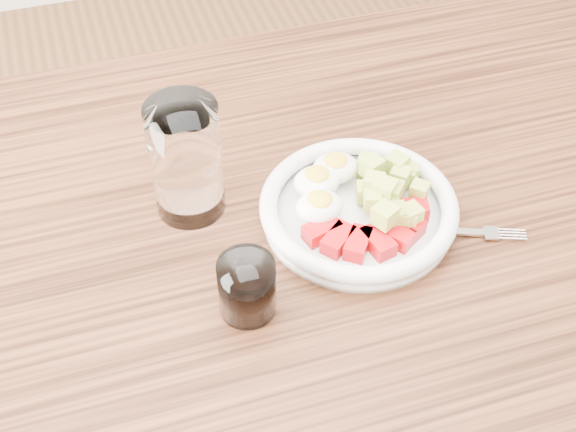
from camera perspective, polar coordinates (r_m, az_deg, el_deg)
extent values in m
cube|color=brown|center=(1.73, 17.72, 2.35)|extent=(0.07, 0.07, 0.73)
cube|color=#5B2F19|center=(1.00, 0.72, -2.26)|extent=(1.50, 0.90, 0.04)
cylinder|color=white|center=(1.01, 4.99, -0.01)|extent=(0.24, 0.24, 0.01)
torus|color=white|center=(1.00, 5.06, 0.72)|extent=(0.25, 0.25, 0.02)
cube|color=red|center=(0.96, 2.44, -1.06)|extent=(0.05, 0.04, 0.02)
cube|color=red|center=(0.96, 3.60, -1.70)|extent=(0.05, 0.05, 0.02)
cube|color=red|center=(0.95, 4.99, -1.98)|extent=(0.05, 0.05, 0.02)
cube|color=red|center=(0.96, 6.40, -1.85)|extent=(0.03, 0.05, 0.02)
cube|color=red|center=(0.97, 7.58, -1.35)|extent=(0.05, 0.05, 0.02)
cube|color=red|center=(0.98, 8.36, -0.56)|extent=(0.05, 0.05, 0.02)
cube|color=red|center=(1.00, 8.63, 0.39)|extent=(0.05, 0.03, 0.02)
ellipsoid|color=white|center=(1.01, 2.06, 2.46)|extent=(0.06, 0.05, 0.03)
ellipsoid|color=yellow|center=(1.00, 2.08, 3.00)|extent=(0.03, 0.03, 0.01)
ellipsoid|color=white|center=(1.03, 3.37, 3.43)|extent=(0.06, 0.05, 0.03)
ellipsoid|color=yellow|center=(1.02, 3.40, 3.97)|extent=(0.03, 0.03, 0.01)
ellipsoid|color=white|center=(0.97, 2.25, 0.66)|extent=(0.06, 0.05, 0.03)
ellipsoid|color=yellow|center=(0.97, 2.27, 1.20)|extent=(0.03, 0.03, 0.01)
cube|color=#CAD351|center=(1.04, 8.44, 2.93)|extent=(0.04, 0.04, 0.03)
cube|color=#CAD351|center=(0.98, 7.21, -0.12)|extent=(0.02, 0.02, 0.02)
cube|color=#CAD351|center=(1.01, 5.99, 3.48)|extent=(0.03, 0.03, 0.02)
cube|color=#CAD351|center=(1.03, 7.74, 3.65)|extent=(0.03, 0.03, 0.02)
cube|color=#CAD351|center=(1.05, 6.75, 3.26)|extent=(0.03, 0.03, 0.02)
cube|color=#CAD351|center=(1.02, 7.99, 2.79)|extent=(0.03, 0.03, 0.02)
cube|color=#CAD351|center=(0.98, 6.04, 1.13)|extent=(0.03, 0.03, 0.02)
cube|color=#CAD351|center=(0.97, 7.70, 0.03)|extent=(0.03, 0.03, 0.02)
cube|color=#CAD351|center=(1.01, 9.33, 1.80)|extent=(0.03, 0.03, 0.02)
cube|color=#CAD351|center=(0.99, 6.12, 2.28)|extent=(0.03, 0.03, 0.02)
cube|color=#CAD351|center=(0.98, 6.87, 1.84)|extent=(0.04, 0.04, 0.03)
cube|color=#CAD351|center=(1.05, 5.67, 3.59)|extent=(0.03, 0.03, 0.03)
cube|color=#CAD351|center=(1.04, 8.56, 3.06)|extent=(0.02, 0.02, 0.02)
cube|color=#CAD351|center=(0.97, 8.35, -0.09)|extent=(0.03, 0.03, 0.03)
cube|color=#CAD351|center=(0.98, 7.16, 0.47)|extent=(0.03, 0.03, 0.02)
cube|color=#CAD351|center=(0.97, 8.74, 0.12)|extent=(0.03, 0.03, 0.02)
cube|color=#CAD351|center=(0.99, 7.31, 1.67)|extent=(0.04, 0.04, 0.03)
cube|color=#CAD351|center=(0.95, 6.91, 0.06)|extent=(0.03, 0.03, 0.03)
cube|color=#CAD351|center=(1.01, 5.56, 1.68)|extent=(0.03, 0.03, 0.02)
cube|color=black|center=(1.00, 8.37, -0.97)|extent=(0.09, 0.05, 0.01)
cube|color=silver|center=(1.01, 12.52, -1.12)|extent=(0.05, 0.03, 0.00)
cube|color=silver|center=(1.02, 14.26, -1.19)|extent=(0.02, 0.03, 0.00)
cylinder|color=silver|center=(1.02, 15.72, -1.55)|extent=(0.03, 0.01, 0.00)
cylinder|color=silver|center=(1.02, 15.68, -1.34)|extent=(0.03, 0.01, 0.00)
cylinder|color=silver|center=(1.03, 15.64, -1.14)|extent=(0.03, 0.01, 0.00)
cylinder|color=silver|center=(1.03, 15.61, -0.94)|extent=(0.03, 0.01, 0.00)
cylinder|color=white|center=(0.98, -7.26, 3.99)|extent=(0.09, 0.09, 0.16)
cylinder|color=white|center=(0.89, -2.94, -5.08)|extent=(0.06, 0.06, 0.07)
cylinder|color=black|center=(0.89, -2.93, -5.15)|extent=(0.06, 0.06, 0.06)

